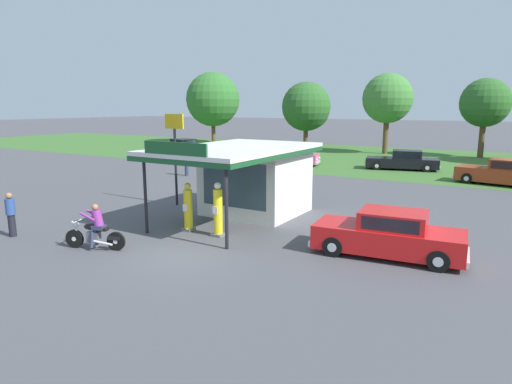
{
  "coord_description": "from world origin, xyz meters",
  "views": [
    {
      "loc": [
        9.21,
        -10.73,
        4.79
      ],
      "look_at": [
        0.24,
        4.15,
        1.4
      ],
      "focal_mm": 30.91,
      "sensor_mm": 36.0,
      "label": 1
    }
  ],
  "objects_px": {
    "bystander_leaning_by_kiosk": "(11,214)",
    "parked_car_back_row_right": "(403,161)",
    "motorcycle_with_rider": "(95,231)",
    "featured_classic_sedan": "(389,235)",
    "parked_car_back_row_centre_right": "(502,173)",
    "roadside_pole_sign": "(175,143)",
    "bystander_strolling_foreground": "(186,164)",
    "parked_car_back_row_far_right": "(185,148)",
    "parked_car_back_row_far_left": "(213,155)",
    "gas_pump_offside": "(218,212)",
    "parked_car_second_row_spare": "(289,157)",
    "gas_pump_nearside": "(188,209)"
  },
  "relations": [
    {
      "from": "gas_pump_nearside",
      "to": "motorcycle_with_rider",
      "type": "relative_size",
      "value": 0.91
    },
    {
      "from": "roadside_pole_sign",
      "to": "motorcycle_with_rider",
      "type": "bearing_deg",
      "value": -71.53
    },
    {
      "from": "featured_classic_sedan",
      "to": "bystander_leaning_by_kiosk",
      "type": "relative_size",
      "value": 3.0
    },
    {
      "from": "motorcycle_with_rider",
      "to": "bystander_strolling_foreground",
      "type": "xyz_separation_m",
      "value": [
        -7.85,
        14.15,
        0.18
      ]
    },
    {
      "from": "parked_car_second_row_spare",
      "to": "parked_car_back_row_far_left",
      "type": "bearing_deg",
      "value": -162.29
    },
    {
      "from": "parked_car_second_row_spare",
      "to": "parked_car_back_row_far_right",
      "type": "height_order",
      "value": "parked_car_back_row_far_right"
    },
    {
      "from": "gas_pump_nearside",
      "to": "parked_car_back_row_far_right",
      "type": "height_order",
      "value": "gas_pump_nearside"
    },
    {
      "from": "gas_pump_offside",
      "to": "parked_car_back_row_right",
      "type": "xyz_separation_m",
      "value": [
        1.76,
        21.66,
        -0.27
      ]
    },
    {
      "from": "bystander_leaning_by_kiosk",
      "to": "parked_car_back_row_far_right",
      "type": "bearing_deg",
      "value": 116.77
    },
    {
      "from": "gas_pump_offside",
      "to": "parked_car_back_row_centre_right",
      "type": "height_order",
      "value": "gas_pump_offside"
    },
    {
      "from": "parked_car_back_row_far_right",
      "to": "roadside_pole_sign",
      "type": "height_order",
      "value": "roadside_pole_sign"
    },
    {
      "from": "gas_pump_nearside",
      "to": "featured_classic_sedan",
      "type": "xyz_separation_m",
      "value": [
        7.47,
        1.02,
        -0.17
      ]
    },
    {
      "from": "bystander_leaning_by_kiosk",
      "to": "parked_car_back_row_right",
      "type": "bearing_deg",
      "value": 72.05
    },
    {
      "from": "parked_car_back_row_centre_right",
      "to": "roadside_pole_sign",
      "type": "height_order",
      "value": "roadside_pole_sign"
    },
    {
      "from": "gas_pump_offside",
      "to": "featured_classic_sedan",
      "type": "height_order",
      "value": "gas_pump_offside"
    },
    {
      "from": "parked_car_second_row_spare",
      "to": "parked_car_back_row_far_right",
      "type": "relative_size",
      "value": 0.9
    },
    {
      "from": "gas_pump_offside",
      "to": "parked_car_back_row_right",
      "type": "bearing_deg",
      "value": 85.37
    },
    {
      "from": "bystander_leaning_by_kiosk",
      "to": "roadside_pole_sign",
      "type": "distance_m",
      "value": 7.78
    },
    {
      "from": "gas_pump_offside",
      "to": "motorcycle_with_rider",
      "type": "bearing_deg",
      "value": -127.92
    },
    {
      "from": "bystander_leaning_by_kiosk",
      "to": "bystander_strolling_foreground",
      "type": "height_order",
      "value": "bystander_leaning_by_kiosk"
    },
    {
      "from": "parked_car_back_row_centre_right",
      "to": "parked_car_back_row_far_left",
      "type": "bearing_deg",
      "value": -179.35
    },
    {
      "from": "parked_car_back_row_far_right",
      "to": "roadside_pole_sign",
      "type": "bearing_deg",
      "value": -51.06
    },
    {
      "from": "bystander_leaning_by_kiosk",
      "to": "parked_car_second_row_spare",
      "type": "bearing_deg",
      "value": 91.01
    },
    {
      "from": "parked_car_back_row_right",
      "to": "featured_classic_sedan",
      "type": "bearing_deg",
      "value": -78.28
    },
    {
      "from": "gas_pump_nearside",
      "to": "parked_car_back_row_centre_right",
      "type": "relative_size",
      "value": 0.35
    },
    {
      "from": "featured_classic_sedan",
      "to": "parked_car_back_row_far_right",
      "type": "height_order",
      "value": "parked_car_back_row_far_right"
    },
    {
      "from": "motorcycle_with_rider",
      "to": "gas_pump_offside",
      "type": "bearing_deg",
      "value": 52.08
    },
    {
      "from": "gas_pump_nearside",
      "to": "gas_pump_offside",
      "type": "bearing_deg",
      "value": 0.0
    },
    {
      "from": "gas_pump_nearside",
      "to": "parked_car_back_row_far_right",
      "type": "relative_size",
      "value": 0.33
    },
    {
      "from": "parked_car_second_row_spare",
      "to": "motorcycle_with_rider",
      "type": "bearing_deg",
      "value": -79.36
    },
    {
      "from": "parked_car_back_row_centre_right",
      "to": "parked_car_back_row_right",
      "type": "bearing_deg",
      "value": 150.98
    },
    {
      "from": "motorcycle_with_rider",
      "to": "featured_classic_sedan",
      "type": "height_order",
      "value": "motorcycle_with_rider"
    },
    {
      "from": "parked_car_back_row_far_left",
      "to": "bystander_leaning_by_kiosk",
      "type": "xyz_separation_m",
      "value": [
        6.72,
        -21.65,
        0.2
      ]
    },
    {
      "from": "parked_car_back_row_far_left",
      "to": "gas_pump_nearside",
      "type": "bearing_deg",
      "value": -56.09
    },
    {
      "from": "motorcycle_with_rider",
      "to": "featured_classic_sedan",
      "type": "distance_m",
      "value": 9.75
    },
    {
      "from": "gas_pump_nearside",
      "to": "parked_car_back_row_far_left",
      "type": "height_order",
      "value": "gas_pump_nearside"
    },
    {
      "from": "bystander_leaning_by_kiosk",
      "to": "roadside_pole_sign",
      "type": "height_order",
      "value": "roadside_pole_sign"
    },
    {
      "from": "parked_car_back_row_centre_right",
      "to": "roadside_pole_sign",
      "type": "bearing_deg",
      "value": -132.62
    },
    {
      "from": "gas_pump_nearside",
      "to": "parked_car_back_row_right",
      "type": "bearing_deg",
      "value": 81.63
    },
    {
      "from": "featured_classic_sedan",
      "to": "parked_car_back_row_far_left",
      "type": "relative_size",
      "value": 0.93
    },
    {
      "from": "parked_car_second_row_spare",
      "to": "parked_car_back_row_far_right",
      "type": "bearing_deg",
      "value": 174.06
    },
    {
      "from": "featured_classic_sedan",
      "to": "bystander_leaning_by_kiosk",
      "type": "distance_m",
      "value": 13.57
    },
    {
      "from": "parked_car_back_row_right",
      "to": "bystander_strolling_foreground",
      "type": "xyz_separation_m",
      "value": [
        -12.26,
        -10.92,
        0.16
      ]
    },
    {
      "from": "gas_pump_nearside",
      "to": "parked_car_back_row_centre_right",
      "type": "bearing_deg",
      "value": 60.8
    },
    {
      "from": "parked_car_back_row_centre_right",
      "to": "bystander_strolling_foreground",
      "type": "distance_m",
      "value": 20.36
    },
    {
      "from": "parked_car_back_row_centre_right",
      "to": "bystander_strolling_foreground",
      "type": "height_order",
      "value": "parked_car_back_row_centre_right"
    },
    {
      "from": "motorcycle_with_rider",
      "to": "parked_car_back_row_right",
      "type": "height_order",
      "value": "motorcycle_with_rider"
    },
    {
      "from": "parked_car_back_row_centre_right",
      "to": "bystander_leaning_by_kiosk",
      "type": "xyz_separation_m",
      "value": [
        -15.13,
        -21.9,
        0.15
      ]
    },
    {
      "from": "parked_car_back_row_right",
      "to": "parked_car_back_row_far_right",
      "type": "relative_size",
      "value": 1.0
    },
    {
      "from": "gas_pump_offside",
      "to": "parked_car_back_row_right",
      "type": "height_order",
      "value": "gas_pump_offside"
    }
  ]
}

